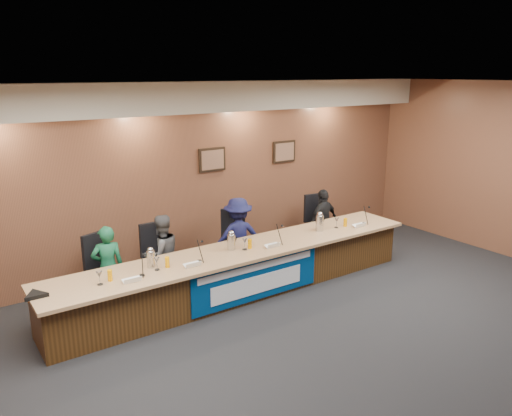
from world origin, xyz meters
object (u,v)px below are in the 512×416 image
Objects in this scene: panelist_b at (162,255)px; carafe_left at (151,259)px; panelist_a at (108,267)px; panelist_c at (238,236)px; office_chair_b at (160,262)px; dais_body at (242,272)px; panelist_d at (323,221)px; carafe_mid at (231,242)px; speakerphone at (36,295)px; banner at (257,279)px; office_chair_c at (235,245)px; carafe_right at (320,223)px; office_chair_a at (107,274)px; office_chair_d at (319,226)px.

panelist_b is 5.53× the size of carafe_left.
panelist_a is 2.23m from panelist_c.
panelist_b reaches higher than office_chair_b.
panelist_d is at bearing 16.94° from dais_body.
carafe_mid is (1.68, -0.66, 0.24)m from panelist_a.
panelist_c is 3.43m from speakerphone.
panelist_b reaches higher than banner.
office_chair_c is (1.39, 0.00, 0.00)m from office_chair_b.
panelist_d is at bearing -163.90° from panelist_c.
carafe_right is 0.82× the size of speakerphone.
panelist_a is 2.60× the size of office_chair_b.
panelist_d is 3.31m from office_chair_b.
carafe_right is (-0.75, -0.73, 0.27)m from panelist_d.
dais_body is 22.89× the size of carafe_right.
banner is 0.68m from carafe_mid.
panelist_c reaches higher than banner.
banner is at bearing 126.72° from panelist_b.
panelist_b reaches higher than panelist_d.
banner reaches higher than dais_body.
speakerphone is (-1.12, -0.75, 0.15)m from panelist_a.
office_chair_a is 3.52m from carafe_right.
office_chair_c is at bearing 144.70° from carafe_right.
dais_body is 0.42m from banner.
dais_body is at bearing -39.61° from office_chair_b.
office_chair_c is at bearing 64.85° from dais_body.
speakerphone reaches higher than office_chair_d.
speakerphone is at bearing -142.46° from office_chair_c.
carafe_left is at bearing -81.90° from office_chair_a.
office_chair_c and office_chair_d have the same top height.
panelist_d is at bearing 20.31° from office_chair_c.
panelist_a is (-1.85, 0.70, 0.27)m from dais_body.
carafe_right reaches higher than office_chair_c.
panelist_b is (-1.01, 0.70, 0.29)m from dais_body.
speakerphone reaches higher than office_chair_b.
panelist_c reaches higher than carafe_mid.
dais_body is at bearing 90.00° from banner.
panelist_c is at bearing -66.70° from office_chair_c.
office_chair_a is 1.00× the size of office_chair_d.
carafe_left reaches higher than office_chair_a.
office_chair_a is 2.08× the size of carafe_mid.
panelist_b reaches higher than panelist_a.
office_chair_a is at bearing 13.53° from panelist_c.
panelist_c is 1.40m from office_chair_b.
panelist_d reaches higher than office_chair_d.
carafe_mid is (-2.46, -0.66, 0.25)m from panelist_d.
panelist_b is at bearing 164.12° from carafe_right.
office_chair_d is 1.50× the size of speakerphone.
panelist_d is at bearing -81.89° from office_chair_d.
banner is 8.39× the size of carafe_right.
panelist_d is at bearing 15.11° from carafe_mid.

